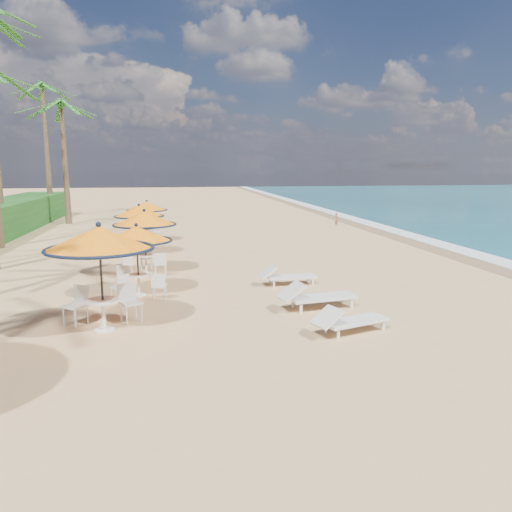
{
  "coord_description": "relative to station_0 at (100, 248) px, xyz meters",
  "views": [
    {
      "loc": [
        -3.78,
        -11.39,
        3.85
      ],
      "look_at": [
        -1.34,
        3.0,
        1.2
      ],
      "focal_mm": 35.0,
      "sensor_mm": 36.0,
      "label": 1
    }
  ],
  "objects": [
    {
      "name": "station_2",
      "position": [
        0.69,
        6.23,
        -0.26
      ],
      "size": [
        2.25,
        2.25,
        2.35
      ],
      "color": "black",
      "rests_on": "ground"
    },
    {
      "name": "person",
      "position": [
        12.24,
        19.17,
        -1.53
      ],
      "size": [
        0.3,
        0.37,
        0.89
      ],
      "primitive_type": "imported",
      "rotation": [
        0.0,
        0.0,
        1.88
      ],
      "color": "#896646",
      "rests_on": "ground"
    },
    {
      "name": "foam_strip",
      "position": [
        14.75,
        9.57,
        -1.98
      ],
      "size": [
        1.2,
        140.0,
        0.04
      ],
      "primitive_type": "cube",
      "color": "white",
      "rests_on": "ground"
    },
    {
      "name": "lounger_near",
      "position": [
        5.64,
        -1.21,
        -1.66
      ],
      "size": [
        1.98,
        1.17,
        0.68
      ],
      "rotation": [
        0.0,
        0.0,
        0.33
      ],
      "color": "silver",
      "rests_on": "ground"
    },
    {
      "name": "station_1",
      "position": [
        0.6,
        3.11,
        -0.38
      ],
      "size": [
        2.1,
        2.1,
        2.19
      ],
      "color": "black",
      "rests_on": "ground"
    },
    {
      "name": "palm_7",
      "position": [
        -7.19,
        27.34,
        6.89
      ],
      "size": [
        5.0,
        5.0,
        9.7
      ],
      "color": "brown",
      "rests_on": "ground"
    },
    {
      "name": "wetsand_band",
      "position": [
        13.85,
        9.57,
        -1.98
      ],
      "size": [
        1.4,
        140.0,
        0.02
      ],
      "primitive_type": "cube",
      "color": "olive",
      "rests_on": "ground"
    },
    {
      "name": "lounger_mid",
      "position": [
        5.44,
        0.87,
        -1.62
      ],
      "size": [
        2.24,
        1.02,
        0.77
      ],
      "rotation": [
        0.0,
        0.0,
        0.16
      ],
      "color": "silver",
      "rests_on": "ground"
    },
    {
      "name": "ground",
      "position": [
        5.45,
        -0.43,
        -1.98
      ],
      "size": [
        160.0,
        160.0,
        0.0
      ],
      "primitive_type": "plane",
      "color": "tan",
      "rests_on": "ground"
    },
    {
      "name": "palm_6",
      "position": [
        -5.16,
        23.12,
        5.29
      ],
      "size": [
        5.0,
        5.0,
        8.0
      ],
      "color": "brown",
      "rests_on": "ground"
    },
    {
      "name": "station_4",
      "position": [
        0.45,
        14.03,
        -0.4
      ],
      "size": [
        2.07,
        2.07,
        2.16
      ],
      "color": "black",
      "rests_on": "ground"
    },
    {
      "name": "station_3",
      "position": [
        0.25,
        10.28,
        -0.34
      ],
      "size": [
        2.15,
        2.15,
        2.24
      ],
      "color": "black",
      "rests_on": "ground"
    },
    {
      "name": "station_0",
      "position": [
        0.0,
        0.0,
        0.0
      ],
      "size": [
        2.49,
        2.49,
        2.6
      ],
      "color": "black",
      "rests_on": "ground"
    },
    {
      "name": "lounger_far",
      "position": [
        5.29,
        3.7,
        -1.67
      ],
      "size": [
        1.89,
        0.68,
        0.67
      ],
      "rotation": [
        0.0,
        0.0,
        0.05
      ],
      "color": "silver",
      "rests_on": "ground"
    }
  ]
}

